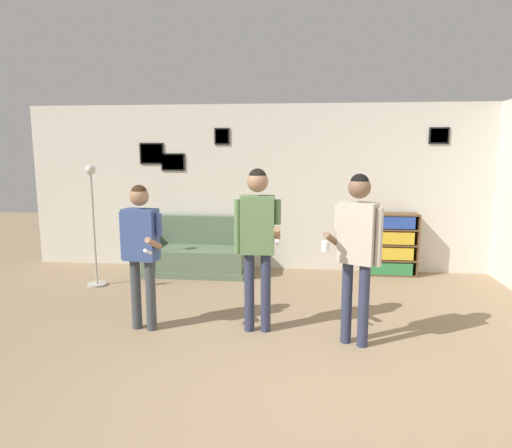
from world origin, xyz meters
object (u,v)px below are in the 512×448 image
object	(u,v)px
person_player_foreground_center	(257,232)
bookshelf	(390,244)
couch	(197,255)
bottle_on_floor	(150,278)
floor_lamp	(94,223)
person_watcher_holding_cup	(357,241)
person_player_foreground_left	(141,243)

from	to	relation	value
person_player_foreground_center	bookshelf	bearing A→B (deg)	53.16
couch	bottle_on_floor	distance (m)	0.95
floor_lamp	person_player_foreground_center	size ratio (longest dim) A/B	0.99
person_watcher_holding_cup	couch	bearing A→B (deg)	131.64
person_player_foreground_left	person_watcher_holding_cup	world-z (taller)	person_watcher_holding_cup
floor_lamp	person_watcher_holding_cup	distance (m)	3.93
floor_lamp	person_player_foreground_left	distance (m)	1.97
couch	person_watcher_holding_cup	world-z (taller)	person_watcher_holding_cup
floor_lamp	person_player_foreground_left	size ratio (longest dim) A/B	1.09
floor_lamp	bookshelf	bearing A→B (deg)	13.53
floor_lamp	person_watcher_holding_cup	world-z (taller)	floor_lamp
couch	person_player_foreground_left	distance (m)	2.47
bookshelf	floor_lamp	world-z (taller)	floor_lamp
person_player_foreground_left	bottle_on_floor	bearing A→B (deg)	106.70
person_player_foreground_center	person_player_foreground_left	bearing A→B (deg)	-176.35
couch	person_watcher_holding_cup	bearing A→B (deg)	-48.36
floor_lamp	person_player_foreground_center	world-z (taller)	person_player_foreground_center
person_watcher_holding_cup	bottle_on_floor	size ratio (longest dim) A/B	6.33
floor_lamp	bottle_on_floor	world-z (taller)	floor_lamp
person_player_foreground_left	bottle_on_floor	distance (m)	1.89
bottle_on_floor	couch	bearing A→B (deg)	56.30
bookshelf	person_player_foreground_left	xyz separation A→B (m)	(-3.13, -2.57, 0.50)
couch	person_player_foreground_center	world-z (taller)	person_player_foreground_center
person_player_foreground_center	bottle_on_floor	world-z (taller)	person_player_foreground_center
person_player_foreground_left	person_watcher_holding_cup	bearing A→B (deg)	-4.06
bottle_on_floor	bookshelf	bearing A→B (deg)	15.02
person_watcher_holding_cup	person_player_foreground_center	bearing A→B (deg)	166.65
person_player_foreground_left	person_player_foreground_center	world-z (taller)	person_player_foreground_center
floor_lamp	person_player_foreground_left	xyz separation A→B (m)	(1.26, -1.51, 0.05)
bookshelf	person_player_foreground_center	world-z (taller)	person_player_foreground_center
bookshelf	bottle_on_floor	world-z (taller)	bookshelf
couch	person_watcher_holding_cup	xyz separation A→B (m)	(2.26, -2.54, 0.80)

